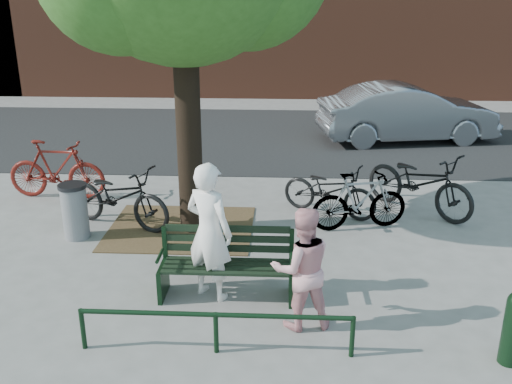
# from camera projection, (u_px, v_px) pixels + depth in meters

# --- Properties ---
(ground) EXTENTS (90.00, 90.00, 0.00)m
(ground) POSITION_uv_depth(u_px,v_px,m) (227.00, 297.00, 7.52)
(ground) COLOR gray
(ground) RESTS_ON ground
(dirt_pit) EXTENTS (2.40, 2.00, 0.02)m
(dirt_pit) POSITION_uv_depth(u_px,v_px,m) (181.00, 228.00, 9.63)
(dirt_pit) COLOR brown
(dirt_pit) RESTS_ON ground
(road) EXTENTS (40.00, 7.00, 0.01)m
(road) POSITION_uv_depth(u_px,v_px,m) (258.00, 136.00, 15.50)
(road) COLOR black
(road) RESTS_ON ground
(park_bench) EXTENTS (1.74, 0.54, 0.97)m
(park_bench) POSITION_uv_depth(u_px,v_px,m) (227.00, 262.00, 7.43)
(park_bench) COLOR black
(park_bench) RESTS_ON ground
(guard_railing) EXTENTS (3.06, 0.06, 0.51)m
(guard_railing) POSITION_uv_depth(u_px,v_px,m) (216.00, 321.00, 6.25)
(guard_railing) COLOR black
(guard_railing) RESTS_ON ground
(person_left) EXTENTS (0.80, 0.71, 1.84)m
(person_left) POSITION_uv_depth(u_px,v_px,m) (209.00, 232.00, 7.26)
(person_left) COLOR white
(person_left) RESTS_ON ground
(person_right) EXTENTS (0.84, 0.72, 1.52)m
(person_right) POSITION_uv_depth(u_px,v_px,m) (302.00, 268.00, 6.65)
(person_right) COLOR pink
(person_right) RESTS_ON ground
(litter_bin) EXTENTS (0.45, 0.45, 0.91)m
(litter_bin) POSITION_uv_depth(u_px,v_px,m) (75.00, 211.00, 9.15)
(litter_bin) COLOR gray
(litter_bin) RESTS_ON ground
(bicycle_a) EXTENTS (2.14, 1.40, 1.06)m
(bicycle_a) POSITION_uv_depth(u_px,v_px,m) (118.00, 196.00, 9.57)
(bicycle_a) COLOR black
(bicycle_a) RESTS_ON ground
(bicycle_b) EXTENTS (1.92, 0.63, 1.14)m
(bicycle_b) POSITION_uv_depth(u_px,v_px,m) (56.00, 170.00, 10.85)
(bicycle_b) COLOR #5C130D
(bicycle_b) RESTS_ON ground
(bicycle_c) EXTENTS (1.84, 1.34, 0.92)m
(bicycle_c) POSITION_uv_depth(u_px,v_px,m) (330.00, 190.00, 10.09)
(bicycle_c) COLOR black
(bicycle_c) RESTS_ON ground
(bicycle_d) EXTENTS (1.72, 0.85, 0.99)m
(bicycle_d) POSITION_uv_depth(u_px,v_px,m) (360.00, 201.00, 9.47)
(bicycle_d) COLOR gray
(bicycle_d) RESTS_ON ground
(bicycle_e) EXTENTS (2.06, 2.06, 1.13)m
(bicycle_e) POSITION_uv_depth(u_px,v_px,m) (419.00, 182.00, 10.17)
(bicycle_e) COLOR black
(bicycle_e) RESTS_ON ground
(parked_car) EXTENTS (4.73, 2.33, 1.49)m
(parked_car) POSITION_uv_depth(u_px,v_px,m) (407.00, 113.00, 14.82)
(parked_car) COLOR gray
(parked_car) RESTS_ON ground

